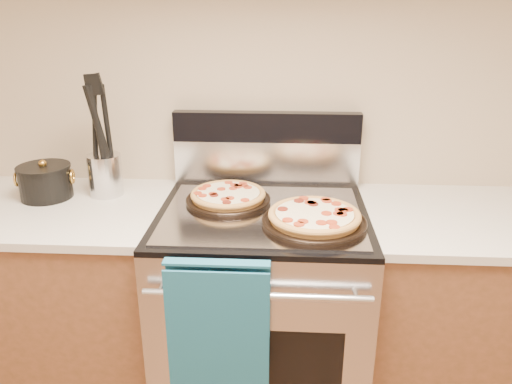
# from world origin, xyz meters

# --- Properties ---
(wall_back) EXTENTS (4.00, 0.00, 4.00)m
(wall_back) POSITION_xyz_m (0.00, 2.00, 1.35)
(wall_back) COLOR #C6AE8F
(wall_back) RESTS_ON ground
(range_body) EXTENTS (0.76, 0.68, 0.90)m
(range_body) POSITION_xyz_m (0.00, 1.65, 0.45)
(range_body) COLOR #B7B7BC
(range_body) RESTS_ON ground
(oven_window) EXTENTS (0.56, 0.01, 0.40)m
(oven_window) POSITION_xyz_m (0.00, 1.31, 0.45)
(oven_window) COLOR black
(oven_window) RESTS_ON range_body
(cooktop) EXTENTS (0.76, 0.68, 0.02)m
(cooktop) POSITION_xyz_m (0.00, 1.65, 0.91)
(cooktop) COLOR black
(cooktop) RESTS_ON range_body
(backsplash_lower) EXTENTS (0.76, 0.06, 0.18)m
(backsplash_lower) POSITION_xyz_m (0.00, 1.96, 1.01)
(backsplash_lower) COLOR silver
(backsplash_lower) RESTS_ON cooktop
(backsplash_upper) EXTENTS (0.76, 0.06, 0.12)m
(backsplash_upper) POSITION_xyz_m (0.00, 1.96, 1.16)
(backsplash_upper) COLOR black
(backsplash_upper) RESTS_ON backsplash_lower
(oven_handle) EXTENTS (0.70, 0.03, 0.03)m
(oven_handle) POSITION_xyz_m (0.00, 1.27, 0.80)
(oven_handle) COLOR silver
(oven_handle) RESTS_ON range_body
(dish_towel) EXTENTS (0.32, 0.05, 0.42)m
(dish_towel) POSITION_xyz_m (-0.12, 1.27, 0.70)
(dish_towel) COLOR #175275
(dish_towel) RESTS_ON oven_handle
(foil_sheet) EXTENTS (0.70, 0.55, 0.01)m
(foil_sheet) POSITION_xyz_m (0.00, 1.62, 0.92)
(foil_sheet) COLOR gray
(foil_sheet) RESTS_ON cooktop
(cabinet_left) EXTENTS (1.00, 0.62, 0.88)m
(cabinet_left) POSITION_xyz_m (-0.88, 1.68, 0.44)
(cabinet_left) COLOR brown
(cabinet_left) RESTS_ON ground
(countertop_left) EXTENTS (1.02, 0.64, 0.03)m
(countertop_left) POSITION_xyz_m (-0.88, 1.68, 0.90)
(countertop_left) COLOR beige
(countertop_left) RESTS_ON cabinet_left
(cabinet_right) EXTENTS (1.00, 0.62, 0.88)m
(cabinet_right) POSITION_xyz_m (0.88, 1.68, 0.44)
(cabinet_right) COLOR brown
(cabinet_right) RESTS_ON ground
(countertop_right) EXTENTS (1.02, 0.64, 0.03)m
(countertop_right) POSITION_xyz_m (0.88, 1.68, 0.90)
(countertop_right) COLOR beige
(countertop_right) RESTS_ON cabinet_right
(pepperoni_pizza_back) EXTENTS (0.36, 0.36, 0.04)m
(pepperoni_pizza_back) POSITION_xyz_m (-0.13, 1.72, 0.95)
(pepperoni_pizza_back) COLOR #B37136
(pepperoni_pizza_back) RESTS_ON foil_sheet
(pepperoni_pizza_front) EXTENTS (0.42, 0.42, 0.05)m
(pepperoni_pizza_front) POSITION_xyz_m (0.18, 1.53, 0.95)
(pepperoni_pizza_front) COLOR #B37136
(pepperoni_pizza_front) RESTS_ON foil_sheet
(utensil_crock) EXTENTS (0.16, 0.16, 0.17)m
(utensil_crock) POSITION_xyz_m (-0.63, 1.81, 0.99)
(utensil_crock) COLOR silver
(utensil_crock) RESTS_ON countertop_left
(saucepan) EXTENTS (0.23, 0.23, 0.12)m
(saucepan) POSITION_xyz_m (-0.86, 1.76, 0.97)
(saucepan) COLOR black
(saucepan) RESTS_ON countertop_left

